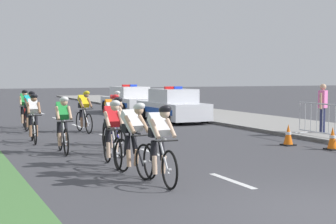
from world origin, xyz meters
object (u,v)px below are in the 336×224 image
cyclist_tenth (25,108)px  traffic_cone_mid (288,135)px  cyclist_fifth (63,124)px  cyclist_eighth (116,111)px  cyclist_seventh (33,118)px  police_car_second (129,101)px  cyclist_eleventh (84,111)px  traffic_cone_near (332,139)px  crowd_barrier_middle (323,120)px  cyclist_lead (160,143)px  cyclist_third (112,132)px  cyclist_second (133,138)px  cyclist_sixth (112,119)px  cyclist_fourth (114,125)px  spectator_closest (323,105)px  police_car_nearest (172,107)px  cyclist_ninth (30,111)px

cyclist_tenth → traffic_cone_mid: bearing=-52.7°
cyclist_fifth → cyclist_eighth: size_ratio=1.00×
cyclist_seventh → police_car_second: 12.63m
cyclist_eighth → cyclist_eleventh: same height
traffic_cone_near → cyclist_eighth: bearing=121.5°
cyclist_fifth → crowd_barrier_middle: 8.20m
police_car_second → traffic_cone_mid: size_ratio=6.98×
police_car_second → traffic_cone_near: bearing=-88.7°
cyclist_lead → cyclist_third: bearing=95.3°
cyclist_second → police_car_second: (6.02, 16.59, -0.11)m
police_car_second → cyclist_lead: bearing=-108.4°
cyclist_sixth → crowd_barrier_middle: size_ratio=0.74×
cyclist_lead → cyclist_eighth: bearing=76.6°
cyclist_eleventh → cyclist_sixth: bearing=-92.6°
cyclist_lead → cyclist_eleventh: size_ratio=1.00×
cyclist_fourth → police_car_second: bearing=68.3°
cyclist_seventh → spectator_closest: bearing=-14.1°
cyclist_fifth → cyclist_sixth: bearing=28.7°
cyclist_seventh → police_car_nearest: bearing=34.6°
cyclist_fifth → cyclist_tenth: 7.04m
cyclist_lead → spectator_closest: 9.44m
cyclist_seventh → cyclist_ninth: size_ratio=1.00×
cyclist_seventh → cyclist_eighth: 3.68m
police_car_nearest → crowd_barrier_middle: bearing=-79.4°
police_car_nearest → cyclist_eleventh: bearing=-151.4°
cyclist_second → cyclist_ninth: 9.03m
cyclist_third → police_car_nearest: 11.41m
cyclist_third → traffic_cone_near: bearing=-1.0°
cyclist_seventh → cyclist_sixth: bearing=-37.1°
traffic_cone_near → police_car_nearest: bearing=92.0°
cyclist_seventh → traffic_cone_near: bearing=-34.0°
cyclist_eleventh → spectator_closest: (7.12, -4.55, 0.30)m
cyclist_ninth → cyclist_tenth: 1.66m
cyclist_eighth → cyclist_eleventh: 1.15m
police_car_nearest → cyclist_fifth: bearing=-132.4°
cyclist_lead → cyclist_fourth: size_ratio=1.00×
cyclist_fourth → traffic_cone_near: size_ratio=2.69×
cyclist_fourth → traffic_cone_mid: (5.27, -0.44, -0.48)m
cyclist_sixth → cyclist_fifth: bearing=-151.3°
cyclist_second → cyclist_eleventh: same height
cyclist_seventh → spectator_closest: spectator_closest is taller
cyclist_tenth → police_car_second: bearing=42.1°
cyclist_sixth → police_car_second: size_ratio=0.39×
cyclist_tenth → traffic_cone_near: (6.90, -9.54, -0.48)m
cyclist_third → cyclist_sixth: bearing=71.8°
cyclist_sixth → spectator_closest: size_ratio=1.03×
cyclist_lead → cyclist_tenth: (-0.70, 11.64, 0.00)m
traffic_cone_near → cyclist_second: bearing=-169.9°
crowd_barrier_middle → spectator_closest: (0.80, 0.91, 0.44)m
traffic_cone_mid → cyclist_eighth: bearing=122.9°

